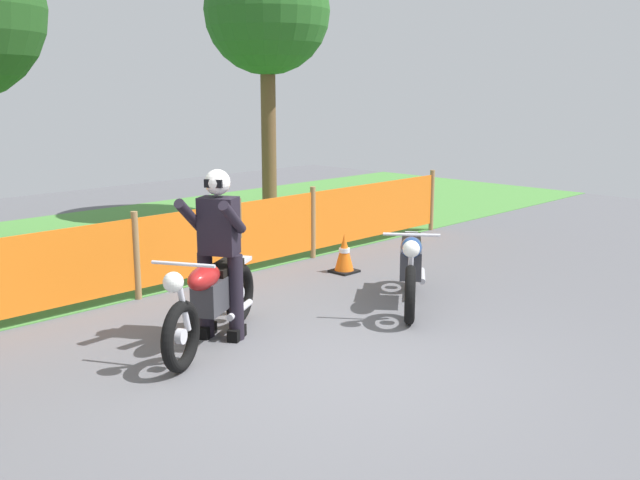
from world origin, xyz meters
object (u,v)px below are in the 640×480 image
at_px(motorcycle_trailing, 411,266).
at_px(rider_lead, 220,245).
at_px(motorcycle_lead, 212,298).
at_px(traffic_cone, 344,253).

xyz_separation_m(motorcycle_trailing, rider_lead, (-2.19, 0.68, 0.49)).
xyz_separation_m(motorcycle_lead, motorcycle_trailing, (2.39, -0.57, -0.00)).
distance_m(motorcycle_trailing, traffic_cone, 1.66).
bearing_deg(rider_lead, motorcycle_trailing, 133.80).
height_order(rider_lead, traffic_cone, rider_lead).
bearing_deg(motorcycle_trailing, motorcycle_lead, -50.38).
xyz_separation_m(rider_lead, traffic_cone, (2.76, 0.87, -0.69)).
distance_m(motorcycle_lead, traffic_cone, 3.12).
xyz_separation_m(motorcycle_trailing, traffic_cone, (0.57, 1.55, -0.21)).
relative_size(motorcycle_lead, rider_lead, 1.08).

